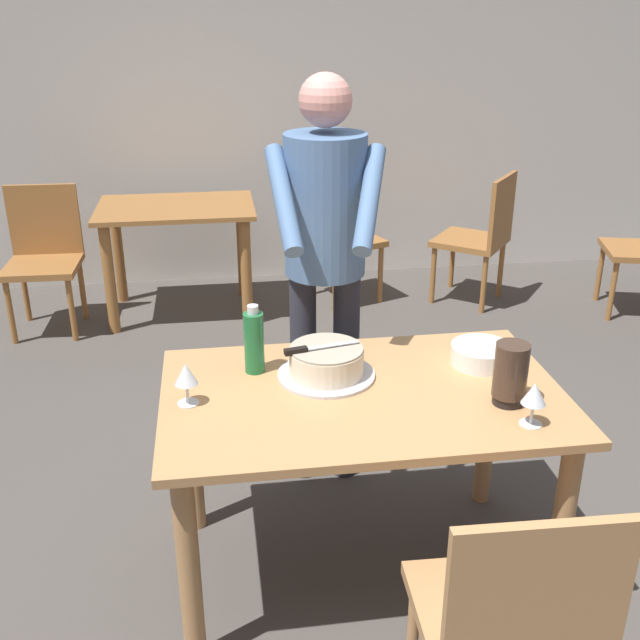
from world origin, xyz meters
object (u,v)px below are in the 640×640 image
plate_stack (481,354)px  background_chair_2 (335,233)px  cake_on_platter (326,363)px  background_chair_0 (481,234)px  wine_glass_far (186,376)px  person_cutting_cake (325,243)px  wine_glass_near (534,395)px  background_table (177,230)px  main_dining_table (362,424)px  cake_knife (307,349)px  water_bottle (254,342)px  hurricane_lamp (510,374)px  chair_near_side (510,621)px  background_chair_1 (44,253)px

plate_stack → background_chair_2: (-0.11, 2.55, -0.29)m
cake_on_platter → background_chair_0: bearing=59.1°
wine_glass_far → person_cutting_cake: person_cutting_cake is taller
wine_glass_near → background_table: bearing=111.9°
main_dining_table → cake_knife: 0.32m
water_bottle → hurricane_lamp: (0.80, -0.35, -0.01)m
cake_knife → wine_glass_near: size_ratio=1.87×
wine_glass_near → background_chair_2: (-0.12, 2.98, -0.36)m
cake_knife → wine_glass_near: (0.65, -0.40, -0.01)m
plate_stack → person_cutting_cake: bearing=135.9°
hurricane_lamp → chair_near_side: bearing=-108.5°
cake_knife → plate_stack: (0.64, 0.04, -0.08)m
wine_glass_far → chair_near_side: (0.81, -0.79, -0.36)m
plate_stack → background_chair_0: (0.87, 2.39, -0.29)m
cake_on_platter → wine_glass_far: wine_glass_far is taller
wine_glass_far → background_table: 2.66m
hurricane_lamp → person_cutting_cake: bearing=122.0°
background_table → background_chair_1: background_chair_1 is taller
wine_glass_near → hurricane_lamp: size_ratio=0.69×
chair_near_side → background_chair_0: same height
main_dining_table → water_bottle: (-0.35, 0.20, 0.24)m
main_dining_table → chair_near_side: bearing=-73.6°
cake_knife → wine_glass_far: bearing=-164.1°
chair_near_side → background_table: bearing=105.2°
cake_knife → wine_glass_near: 0.76m
cake_knife → water_bottle: bearing=152.3°
person_cutting_cake → background_chair_2: 2.18m
cake_knife → main_dining_table: bearing=-32.5°
cake_knife → background_chair_2: (0.53, 2.58, -0.37)m
main_dining_table → background_chair_0: size_ratio=1.49×
wine_glass_near → water_bottle: water_bottle is taller
person_cutting_cake → chair_near_side: 1.56m
wine_glass_far → cake_knife: bearing=15.9°
cake_knife → wine_glass_far: 0.42m
wine_glass_near → background_chair_0: 2.97m
main_dining_table → wine_glass_near: wine_glass_near is taller
wine_glass_far → water_bottle: size_ratio=0.58×
background_chair_1 → chair_near_side: bearing=-62.0°
main_dining_table → plate_stack: plate_stack is taller
person_cutting_cake → background_chair_2: size_ratio=1.91×
hurricane_lamp → background_chair_2: bearing=92.0°
hurricane_lamp → person_cutting_cake: size_ratio=0.12×
cake_knife → background_table: 2.59m
main_dining_table → cake_knife: cake_knife is taller
cake_knife → background_chair_2: bearing=78.4°
plate_stack → wine_glass_near: size_ratio=1.53×
wine_glass_near → background_chair_1: 3.47m
plate_stack → background_chair_2: background_chair_2 is taller
plate_stack → wine_glass_near: wine_glass_near is taller
person_cutting_cake → background_table: person_cutting_cake is taller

